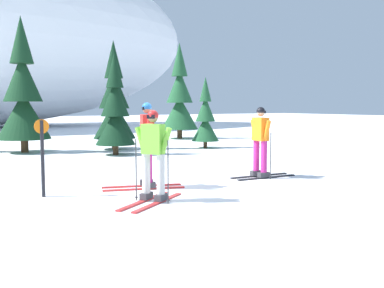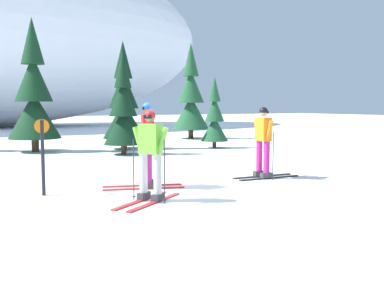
{
  "view_description": "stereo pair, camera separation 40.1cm",
  "coord_description": "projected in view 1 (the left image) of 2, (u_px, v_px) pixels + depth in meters",
  "views": [
    {
      "loc": [
        -4.9,
        -8.03,
        1.79
      ],
      "look_at": [
        0.03,
        -0.07,
        0.95
      ],
      "focal_mm": 41.12,
      "sensor_mm": 36.0,
      "label": 1
    },
    {
      "loc": [
        -4.56,
        -8.23,
        1.79
      ],
      "look_at": [
        0.03,
        -0.07,
        0.95
      ],
      "focal_mm": 41.12,
      "sensor_mm": 36.0,
      "label": 2
    }
  ],
  "objects": [
    {
      "name": "pine_tree_right",
      "position": [
        205.0,
        118.0,
        18.08
      ],
      "size": [
        1.13,
        1.13,
        2.92
      ],
      "color": "#47301E",
      "rests_on": "ground"
    },
    {
      "name": "skier_orange_jacket",
      "position": [
        261.0,
        141.0,
        10.74
      ],
      "size": [
        1.7,
        0.77,
        1.73
      ],
      "color": "black",
      "rests_on": "ground"
    },
    {
      "name": "skier_lime_jacket",
      "position": [
        153.0,
        155.0,
        8.07
      ],
      "size": [
        1.66,
        1.31,
        1.69
      ],
      "color": "red",
      "rests_on": "ground"
    },
    {
      "name": "pine_tree_center_left",
      "position": [
        23.0,
        96.0,
        16.3
      ],
      "size": [
        1.95,
        1.95,
        5.05
      ],
      "color": "#47301E",
      "rests_on": "ground"
    },
    {
      "name": "trail_marker_post",
      "position": [
        42.0,
        153.0,
        8.49
      ],
      "size": [
        0.28,
        0.07,
        1.51
      ],
      "color": "black",
      "rests_on": "ground"
    },
    {
      "name": "pine_tree_far_right",
      "position": [
        180.0,
        99.0,
        23.05
      ],
      "size": [
        1.93,
        1.93,
        5.0
      ],
      "color": "#47301E",
      "rests_on": "ground"
    },
    {
      "name": "skier_red_jacket",
      "position": [
        147.0,
        143.0,
        9.39
      ],
      "size": [
        1.79,
        0.96,
        1.84
      ],
      "color": "red",
      "rests_on": "ground"
    },
    {
      "name": "pine_tree_center_right",
      "position": [
        114.0,
        104.0,
        17.54
      ],
      "size": [
        1.68,
        1.68,
        4.34
      ],
      "color": "#47301E",
      "rests_on": "ground"
    },
    {
      "name": "pine_tree_center",
      "position": [
        115.0,
        112.0,
        15.59
      ],
      "size": [
        1.41,
        1.41,
        3.65
      ],
      "color": "#47301E",
      "rests_on": "ground"
    },
    {
      "name": "ground_plane",
      "position": [
        189.0,
        187.0,
        9.53
      ],
      "size": [
        120.0,
        120.0,
        0.0
      ],
      "primitive_type": "plane",
      "color": "white"
    }
  ]
}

